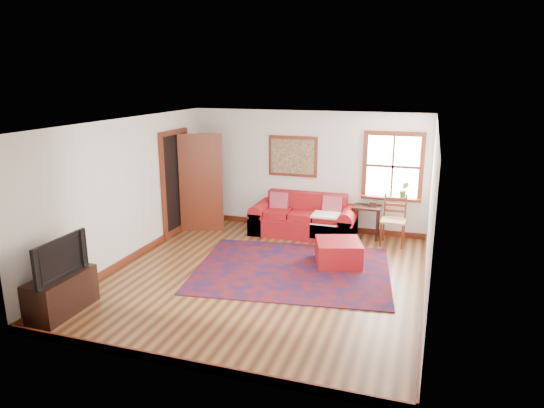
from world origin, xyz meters
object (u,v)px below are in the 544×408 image
(red_leather_sofa, at_px, (304,221))
(ladder_back_chair, at_px, (394,218))
(red_ottoman, at_px, (338,253))
(side_table, at_px, (367,212))
(media_cabinet, at_px, (62,294))

(red_leather_sofa, relative_size, ladder_back_chair, 2.19)
(red_leather_sofa, bearing_deg, red_ottoman, -55.69)
(side_table, distance_m, media_cabinet, 5.77)
(red_leather_sofa, relative_size, media_cabinet, 2.13)
(side_table, height_order, media_cabinet, side_table)
(ladder_back_chair, height_order, media_cabinet, ladder_back_chair)
(side_table, bearing_deg, ladder_back_chair, -20.12)
(red_leather_sofa, bearing_deg, ladder_back_chair, -1.85)
(red_leather_sofa, xyz_separation_m, red_ottoman, (0.99, -1.44, -0.06))
(media_cabinet, bearing_deg, ladder_back_chair, 46.34)
(red_ottoman, xyz_separation_m, media_cabinet, (-3.31, -2.93, 0.06))
(red_leather_sofa, xyz_separation_m, media_cabinet, (-2.32, -4.38, -0.00))
(media_cabinet, bearing_deg, side_table, 51.63)
(ladder_back_chair, bearing_deg, red_ottoman, -120.48)
(side_table, relative_size, media_cabinet, 0.67)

